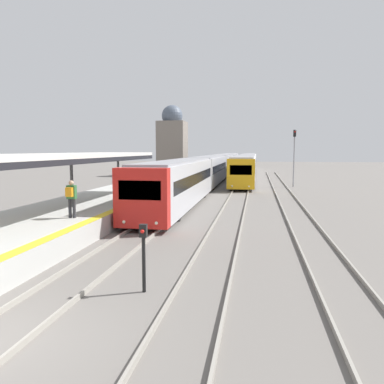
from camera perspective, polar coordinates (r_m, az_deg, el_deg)
track_middle_line at (r=7.44m, az=-2.77°, el=-24.56°), size 1.50×120.00×0.15m
platform_canopy at (r=20.50m, az=-17.87°, el=5.27°), size 4.00×16.77×2.81m
person_on_platform at (r=17.27m, az=-17.92°, el=-0.56°), size 0.40×0.40×1.66m
train_near at (r=49.71m, az=3.71°, el=3.97°), size 2.61×66.09×3.20m
train_far at (r=57.79m, az=8.39°, el=4.26°), size 2.60×46.43×3.19m
signal_post_near at (r=10.41m, az=-7.39°, el=-8.82°), size 0.20×0.21×1.90m
signal_mast_far at (r=40.63m, az=15.30°, el=5.90°), size 0.28×0.29×5.97m
distant_domed_building at (r=57.56m, az=-3.02°, el=7.54°), size 4.10×4.10×10.62m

